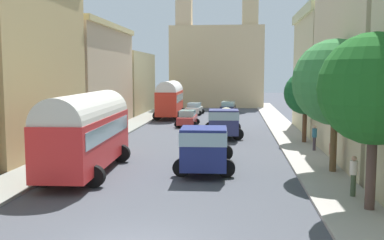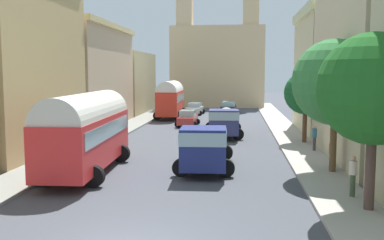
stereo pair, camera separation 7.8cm
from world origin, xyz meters
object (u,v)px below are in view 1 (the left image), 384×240
(cargo_truck_1, at_px, (223,122))
(car_2, at_px, (187,118))
(parked_bus_1, at_px, (170,97))
(car_0, at_px, (222,118))
(pedestrian_0, at_px, (333,154))
(parked_bus_0, at_px, (87,129))
(car_1, at_px, (228,107))
(cargo_truck_0, at_px, (205,147))
(pedestrian_2, at_px, (314,137))
(pedestrian_1, at_px, (354,174))
(car_3, at_px, (194,109))

(cargo_truck_1, distance_m, car_2, 8.15)
(parked_bus_1, xyz_separation_m, car_2, (2.79, -7.23, -1.59))
(car_2, bearing_deg, car_0, 6.81)
(cargo_truck_1, relative_size, pedestrian_0, 4.14)
(parked_bus_0, height_order, car_1, parked_bus_0)
(parked_bus_1, distance_m, cargo_truck_0, 27.50)
(car_0, xyz_separation_m, pedestrian_0, (6.36, -19.56, 0.20))
(car_2, relative_size, pedestrian_0, 2.35)
(pedestrian_2, bearing_deg, pedestrian_0, -90.75)
(parked_bus_0, relative_size, car_0, 2.24)
(car_1, bearing_deg, parked_bus_0, -100.72)
(parked_bus_0, relative_size, pedestrian_0, 5.31)
(cargo_truck_0, distance_m, pedestrian_0, 6.58)
(cargo_truck_1, bearing_deg, pedestrian_1, -71.06)
(parked_bus_0, distance_m, car_3, 32.36)
(car_1, relative_size, pedestrian_2, 2.42)
(cargo_truck_1, bearing_deg, cargo_truck_0, -92.65)
(car_0, bearing_deg, car_3, 108.24)
(parked_bus_1, xyz_separation_m, car_1, (6.46, 6.94, -1.60))
(cargo_truck_1, xyz_separation_m, pedestrian_2, (6.06, -6.10, -0.21))
(cargo_truck_1, xyz_separation_m, car_0, (-0.38, 7.65, -0.45))
(parked_bus_0, bearing_deg, car_1, 79.28)
(car_0, bearing_deg, car_1, 88.48)
(cargo_truck_1, height_order, car_0, cargo_truck_1)
(pedestrian_2, bearing_deg, car_1, 102.44)
(parked_bus_0, distance_m, car_1, 35.32)
(cargo_truck_0, xyz_separation_m, car_2, (-3.10, 19.61, -0.51))
(pedestrian_0, relative_size, pedestrian_2, 0.98)
(car_1, bearing_deg, pedestrian_0, -79.80)
(cargo_truck_1, bearing_deg, pedestrian_2, -45.18)
(car_0, distance_m, pedestrian_0, 20.57)
(parked_bus_0, height_order, car_3, parked_bus_0)
(cargo_truck_1, relative_size, car_0, 1.75)
(parked_bus_1, height_order, car_3, parked_bus_1)
(parked_bus_1, height_order, car_2, parked_bus_1)
(car_2, distance_m, pedestrian_1, 25.88)
(cargo_truck_0, xyz_separation_m, pedestrian_2, (6.64, 6.24, -0.25))
(cargo_truck_1, relative_size, car_1, 1.68)
(car_3, bearing_deg, car_0, -71.76)
(car_0, xyz_separation_m, car_1, (0.36, 13.78, -0.04))
(pedestrian_0, bearing_deg, pedestrian_1, -92.45)
(parked_bus_1, relative_size, pedestrian_1, 4.48)
(parked_bus_1, xyz_separation_m, pedestrian_0, (12.46, -26.39, -1.36))
(car_1, bearing_deg, pedestrian_1, -81.40)
(car_0, bearing_deg, pedestrian_2, -64.91)
(parked_bus_1, relative_size, car_2, 1.99)
(parked_bus_1, distance_m, car_2, 7.91)
(pedestrian_1, distance_m, pedestrian_2, 10.73)
(car_0, bearing_deg, pedestrian_0, -71.97)
(pedestrian_1, relative_size, pedestrian_2, 1.02)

